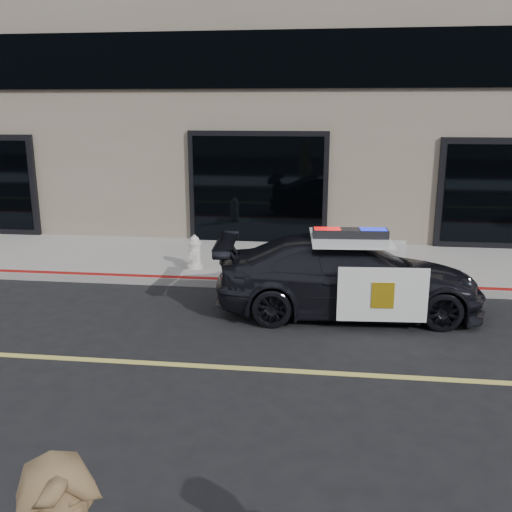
# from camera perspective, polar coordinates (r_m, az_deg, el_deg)

# --- Properties ---
(ground) EXTENTS (120.00, 120.00, 0.00)m
(ground) POSITION_cam_1_polar(r_m,az_deg,el_deg) (7.80, 1.26, -11.33)
(ground) COLOR black
(ground) RESTS_ON ground
(sidewalk_n) EXTENTS (60.00, 3.50, 0.15)m
(sidewalk_n) POSITION_cam_1_polar(r_m,az_deg,el_deg) (12.70, 3.73, -0.66)
(sidewalk_n) COLOR gray
(sidewalk_n) RESTS_ON ground
(building_n) EXTENTS (60.00, 7.00, 12.00)m
(building_n) POSITION_cam_1_polar(r_m,az_deg,el_deg) (17.68, 5.23, 22.98)
(building_n) COLOR #756856
(building_n) RESTS_ON ground
(police_car) EXTENTS (2.42, 4.72, 1.47)m
(police_car) POSITION_cam_1_polar(r_m,az_deg,el_deg) (9.79, 9.23, -1.93)
(police_car) COLOR black
(police_car) RESTS_ON ground
(fire_hydrant) EXTENTS (0.32, 0.44, 0.71)m
(fire_hydrant) POSITION_cam_1_polar(r_m,az_deg,el_deg) (11.95, -6.15, 0.33)
(fire_hydrant) COLOR silver
(fire_hydrant) RESTS_ON sidewalk_n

